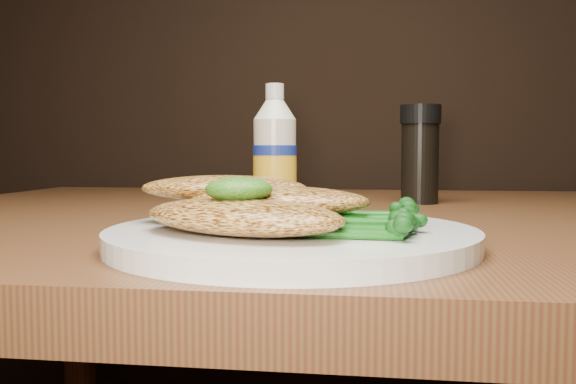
# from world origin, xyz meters

# --- Properties ---
(plate) EXTENTS (0.27, 0.27, 0.01)m
(plate) POSITION_xyz_m (-0.06, 0.80, 0.76)
(plate) COLOR white
(plate) RESTS_ON dining_table
(chicken_front) EXTENTS (0.17, 0.14, 0.02)m
(chicken_front) POSITION_xyz_m (-0.09, 0.76, 0.78)
(chicken_front) COLOR gold
(chicken_front) RESTS_ON plate
(chicken_mid) EXTENTS (0.15, 0.09, 0.02)m
(chicken_mid) POSITION_xyz_m (-0.08, 0.80, 0.78)
(chicken_mid) COLOR gold
(chicken_mid) RESTS_ON plate
(chicken_back) EXTENTS (0.14, 0.08, 0.02)m
(chicken_back) POSITION_xyz_m (-0.12, 0.82, 0.79)
(chicken_back) COLOR gold
(chicken_back) RESTS_ON plate
(pesto_front) EXTENTS (0.06, 0.05, 0.02)m
(pesto_front) POSITION_xyz_m (-0.10, 0.76, 0.79)
(pesto_front) COLOR #0E3608
(pesto_front) RESTS_ON chicken_front
(broccolini_bundle) EXTENTS (0.15, 0.14, 0.02)m
(broccolini_bundle) POSITION_xyz_m (-0.03, 0.78, 0.77)
(broccolini_bundle) COLOR #135612
(broccolini_bundle) RESTS_ON plate
(mayo_bottle) EXTENTS (0.06, 0.06, 0.15)m
(mayo_bottle) POSITION_xyz_m (-0.12, 1.09, 0.83)
(mayo_bottle) COLOR silver
(mayo_bottle) RESTS_ON dining_table
(pepper_grinder) EXTENTS (0.07, 0.07, 0.13)m
(pepper_grinder) POSITION_xyz_m (0.06, 1.18, 0.82)
(pepper_grinder) COLOR black
(pepper_grinder) RESTS_ON dining_table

